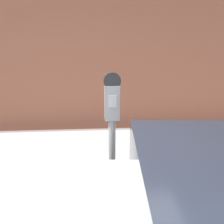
{
  "coord_description": "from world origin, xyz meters",
  "views": [
    {
      "loc": [
        0.26,
        -2.14,
        2.25
      ],
      "look_at": [
        0.5,
        1.07,
        1.27
      ],
      "focal_mm": 50.0,
      "sensor_mm": 36.0,
      "label": 1
    }
  ],
  "objects": [
    {
      "name": "sidewalk",
      "position": [
        0.0,
        2.2,
        0.06
      ],
      "size": [
        24.0,
        2.8,
        0.12
      ],
      "color": "#9E9B96",
      "rests_on": "ground_plane"
    },
    {
      "name": "building_facade",
      "position": [
        0.0,
        4.18,
        2.28
      ],
      "size": [
        24.0,
        0.3,
        4.56
      ],
      "color": "#935642",
      "rests_on": "ground_plane"
    },
    {
      "name": "parking_meter",
      "position": [
        0.5,
        1.07,
        1.14
      ],
      "size": [
        0.18,
        0.13,
        1.59
      ],
      "color": "slate",
      "rests_on": "sidewalk"
    }
  ]
}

